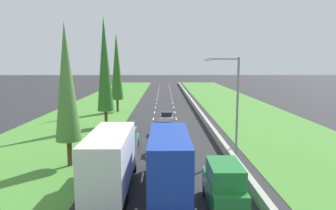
{
  "coord_description": "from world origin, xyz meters",
  "views": [
    {
      "loc": [
        -0.11,
        -1.03,
        8.54
      ],
      "look_at": [
        0.59,
        52.19,
        1.13
      ],
      "focal_mm": 32.72,
      "sensor_mm": 36.0,
      "label": 1
    }
  ],
  "objects_px": {
    "white_box_truck_left_lane": "(112,159)",
    "maroon_sedan_centre_lane": "(163,127)",
    "teal_sedan_left_lane": "(128,141)",
    "yellow_hatchback_centre_lane": "(163,143)",
    "green_van_right_lane": "(224,186)",
    "poplar_tree_fourth": "(117,67)",
    "street_light_mast": "(234,100)",
    "blue_box_truck_centre_lane": "(169,161)",
    "poplar_tree_third": "(105,65)",
    "silver_hatchback_centre_lane": "(166,118)",
    "poplar_tree_second": "(66,83)"
  },
  "relations": [
    {
      "from": "poplar_tree_third",
      "to": "poplar_tree_fourth",
      "type": "relative_size",
      "value": 1.07
    },
    {
      "from": "yellow_hatchback_centre_lane",
      "to": "silver_hatchback_centre_lane",
      "type": "xyz_separation_m",
      "value": [
        0.42,
        13.88,
        0.0
      ]
    },
    {
      "from": "green_van_right_lane",
      "to": "poplar_tree_fourth",
      "type": "distance_m",
      "value": 38.21
    },
    {
      "from": "white_box_truck_left_lane",
      "to": "yellow_hatchback_centre_lane",
      "type": "bearing_deg",
      "value": 69.57
    },
    {
      "from": "maroon_sedan_centre_lane",
      "to": "poplar_tree_third",
      "type": "bearing_deg",
      "value": 152.32
    },
    {
      "from": "teal_sedan_left_lane",
      "to": "maroon_sedan_centre_lane",
      "type": "distance_m",
      "value": 7.43
    },
    {
      "from": "yellow_hatchback_centre_lane",
      "to": "teal_sedan_left_lane",
      "type": "xyz_separation_m",
      "value": [
        -3.47,
        1.11,
        -0.02
      ]
    },
    {
      "from": "poplar_tree_fourth",
      "to": "blue_box_truck_centre_lane",
      "type": "bearing_deg",
      "value": -75.94
    },
    {
      "from": "white_box_truck_left_lane",
      "to": "poplar_tree_fourth",
      "type": "height_order",
      "value": "poplar_tree_fourth"
    },
    {
      "from": "poplar_tree_third",
      "to": "teal_sedan_left_lane",
      "type": "bearing_deg",
      "value": -68.41
    },
    {
      "from": "teal_sedan_left_lane",
      "to": "poplar_tree_fourth",
      "type": "distance_m",
      "value": 24.64
    },
    {
      "from": "white_box_truck_left_lane",
      "to": "teal_sedan_left_lane",
      "type": "relative_size",
      "value": 2.09
    },
    {
      "from": "white_box_truck_left_lane",
      "to": "silver_hatchback_centre_lane",
      "type": "relative_size",
      "value": 2.41
    },
    {
      "from": "poplar_tree_second",
      "to": "poplar_tree_fourth",
      "type": "height_order",
      "value": "poplar_tree_fourth"
    },
    {
      "from": "poplar_tree_fourth",
      "to": "street_light_mast",
      "type": "height_order",
      "value": "poplar_tree_fourth"
    },
    {
      "from": "white_box_truck_left_lane",
      "to": "poplar_tree_second",
      "type": "relative_size",
      "value": 0.8
    },
    {
      "from": "yellow_hatchback_centre_lane",
      "to": "maroon_sedan_centre_lane",
      "type": "xyz_separation_m",
      "value": [
        -0.01,
        7.68,
        -0.02
      ]
    },
    {
      "from": "yellow_hatchback_centre_lane",
      "to": "green_van_right_lane",
      "type": "relative_size",
      "value": 0.8
    },
    {
      "from": "maroon_sedan_centre_lane",
      "to": "blue_box_truck_centre_lane",
      "type": "bearing_deg",
      "value": -88.66
    },
    {
      "from": "white_box_truck_left_lane",
      "to": "maroon_sedan_centre_lane",
      "type": "bearing_deg",
      "value": 78.66
    },
    {
      "from": "blue_box_truck_centre_lane",
      "to": "yellow_hatchback_centre_lane",
      "type": "xyz_separation_m",
      "value": [
        -0.39,
        9.32,
        -1.35
      ]
    },
    {
      "from": "white_box_truck_left_lane",
      "to": "street_light_mast",
      "type": "xyz_separation_m",
      "value": [
        9.7,
        7.67,
        3.05
      ]
    },
    {
      "from": "white_box_truck_left_lane",
      "to": "green_van_right_lane",
      "type": "relative_size",
      "value": 1.92
    },
    {
      "from": "blue_box_truck_centre_lane",
      "to": "white_box_truck_left_lane",
      "type": "bearing_deg",
      "value": 174.96
    },
    {
      "from": "silver_hatchback_centre_lane",
      "to": "street_light_mast",
      "type": "height_order",
      "value": "street_light_mast"
    },
    {
      "from": "yellow_hatchback_centre_lane",
      "to": "silver_hatchback_centre_lane",
      "type": "distance_m",
      "value": 13.89
    },
    {
      "from": "green_van_right_lane",
      "to": "poplar_tree_fourth",
      "type": "bearing_deg",
      "value": 107.91
    },
    {
      "from": "poplar_tree_fourth",
      "to": "yellow_hatchback_centre_lane",
      "type": "bearing_deg",
      "value": -71.71
    },
    {
      "from": "white_box_truck_left_lane",
      "to": "poplar_tree_fourth",
      "type": "bearing_deg",
      "value": 98.0
    },
    {
      "from": "white_box_truck_left_lane",
      "to": "blue_box_truck_centre_lane",
      "type": "xyz_separation_m",
      "value": [
        3.74,
        -0.33,
        0.0
      ]
    },
    {
      "from": "poplar_tree_second",
      "to": "poplar_tree_third",
      "type": "xyz_separation_m",
      "value": [
        0.09,
        15.62,
        1.34
      ]
    },
    {
      "from": "white_box_truck_left_lane",
      "to": "maroon_sedan_centre_lane",
      "type": "height_order",
      "value": "white_box_truck_left_lane"
    },
    {
      "from": "maroon_sedan_centre_lane",
      "to": "green_van_right_lane",
      "type": "relative_size",
      "value": 0.92
    },
    {
      "from": "poplar_tree_third",
      "to": "poplar_tree_fourth",
      "type": "distance_m",
      "value": 12.6
    },
    {
      "from": "green_van_right_lane",
      "to": "poplar_tree_fourth",
      "type": "relative_size",
      "value": 0.36
    },
    {
      "from": "maroon_sedan_centre_lane",
      "to": "poplar_tree_third",
      "type": "height_order",
      "value": "poplar_tree_third"
    },
    {
      "from": "yellow_hatchback_centre_lane",
      "to": "teal_sedan_left_lane",
      "type": "bearing_deg",
      "value": 162.31
    },
    {
      "from": "poplar_tree_fourth",
      "to": "white_box_truck_left_lane",
      "type": "bearing_deg",
      "value": -82.0
    },
    {
      "from": "green_van_right_lane",
      "to": "white_box_truck_left_lane",
      "type": "bearing_deg",
      "value": 159.59
    },
    {
      "from": "blue_box_truck_centre_lane",
      "to": "poplar_tree_fourth",
      "type": "bearing_deg",
      "value": 104.06
    },
    {
      "from": "maroon_sedan_centre_lane",
      "to": "poplar_tree_fourth",
      "type": "distance_m",
      "value": 19.73
    },
    {
      "from": "poplar_tree_second",
      "to": "maroon_sedan_centre_lane",
      "type": "bearing_deg",
      "value": 56.26
    },
    {
      "from": "maroon_sedan_centre_lane",
      "to": "teal_sedan_left_lane",
      "type": "bearing_deg",
      "value": -117.8
    },
    {
      "from": "poplar_tree_second",
      "to": "poplar_tree_fourth",
      "type": "bearing_deg",
      "value": 90.55
    },
    {
      "from": "teal_sedan_left_lane",
      "to": "poplar_tree_fourth",
      "type": "relative_size",
      "value": 0.33
    },
    {
      "from": "maroon_sedan_centre_lane",
      "to": "poplar_tree_second",
      "type": "distance_m",
      "value": 15.23
    },
    {
      "from": "maroon_sedan_centre_lane",
      "to": "street_light_mast",
      "type": "xyz_separation_m",
      "value": [
        6.36,
        -8.99,
        4.42
      ]
    },
    {
      "from": "teal_sedan_left_lane",
      "to": "maroon_sedan_centre_lane",
      "type": "xyz_separation_m",
      "value": [
        3.47,
        6.57,
        0.0
      ]
    },
    {
      "from": "blue_box_truck_centre_lane",
      "to": "street_light_mast",
      "type": "bearing_deg",
      "value": 53.3
    },
    {
      "from": "yellow_hatchback_centre_lane",
      "to": "street_light_mast",
      "type": "bearing_deg",
      "value": -11.66
    }
  ]
}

